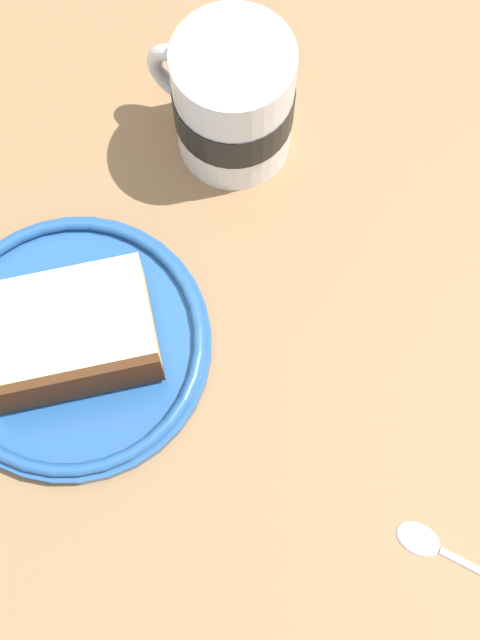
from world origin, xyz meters
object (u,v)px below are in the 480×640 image
(teaspoon, at_px, (445,552))
(cake_slice, at_px, (66,336))
(small_plate, at_px, (73,344))
(tea_mug, at_px, (235,100))

(teaspoon, bearing_deg, cake_slice, 156.46)
(small_plate, distance_m, cake_slice, 0.03)
(tea_mug, bearing_deg, cake_slice, -118.51)
(cake_slice, xyz_separation_m, tea_mug, (0.09, 0.17, 0.02))
(small_plate, distance_m, tea_mug, 0.20)
(cake_slice, distance_m, tea_mug, 0.20)
(cake_slice, relative_size, teaspoon, 1.15)
(tea_mug, height_order, teaspoon, tea_mug)
(cake_slice, height_order, tea_mug, tea_mug)
(tea_mug, bearing_deg, small_plate, -119.08)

